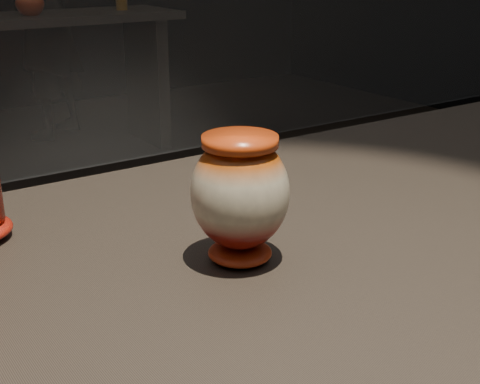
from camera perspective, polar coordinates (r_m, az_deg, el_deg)
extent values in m
cube|color=black|center=(0.92, 2.39, -5.66)|extent=(2.00, 0.80, 0.05)
ellipsoid|color=maroon|center=(0.85, 0.00, -5.17)|extent=(0.09, 0.09, 0.02)
ellipsoid|color=beige|center=(0.82, 0.00, -0.06)|extent=(0.13, 0.13, 0.14)
cylinder|color=#BA4D11|center=(0.80, 0.00, 4.37)|extent=(0.10, 0.10, 0.01)
cube|color=black|center=(4.30, -18.71, 13.75)|extent=(2.00, 0.60, 0.05)
cube|color=black|center=(4.67, -7.95, 9.41)|extent=(0.08, 0.50, 0.85)
imported|color=maroon|center=(4.27, -17.53, 15.34)|extent=(0.20, 0.20, 0.17)
cylinder|color=#9B6416|center=(4.52, -10.09, 15.83)|extent=(0.07, 0.07, 0.12)
imported|color=black|center=(4.90, -16.34, 14.43)|extent=(0.74, 0.71, 1.71)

